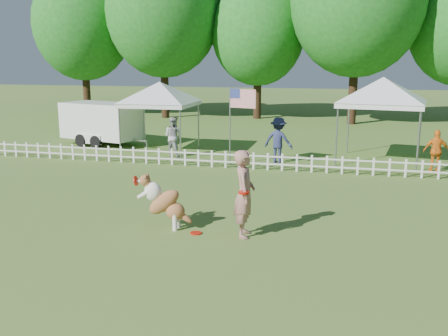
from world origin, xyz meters
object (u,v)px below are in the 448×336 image
object	(u,v)px
canopy_tent_left	(161,118)
spectator_a	(173,136)
flag_pole	(230,127)
cargo_trailer	(102,123)
spectator_b	(278,140)
frisbee_on_turf	(196,233)
dog	(165,202)
canopy_tent_right	(381,121)
handler	(244,194)
spectator_c	(436,151)

from	to	relation	value
canopy_tent_left	spectator_a	bearing A→B (deg)	-45.03
canopy_tent_left	flag_pole	xyz separation A→B (m)	(3.39, -1.92, -0.00)
cargo_trailer	spectator_b	bearing A→B (deg)	0.68
frisbee_on_turf	cargo_trailer	bearing A→B (deg)	126.50
dog	flag_pole	distance (m)	7.17
spectator_a	spectator_b	bearing A→B (deg)	-167.81
flag_pole	spectator_a	size ratio (longest dim) A/B	1.77
dog	cargo_trailer	world-z (taller)	cargo_trailer
dog	canopy_tent_right	distance (m)	10.47
canopy_tent_right	spectator_b	bearing A→B (deg)	-154.90
handler	cargo_trailer	world-z (taller)	cargo_trailer
canopy_tent_left	spectator_a	size ratio (longest dim) A/B	1.78
dog	spectator_c	world-z (taller)	spectator_c
handler	spectator_c	size ratio (longest dim) A/B	1.31
frisbee_on_turf	flag_pole	size ratio (longest dim) A/B	0.09
dog	spectator_a	xyz separation A→B (m)	(-2.79, 8.24, 0.18)
dog	spectator_c	bearing A→B (deg)	46.64
spectator_a	frisbee_on_turf	bearing A→B (deg)	128.07
canopy_tent_left	dog	bearing A→B (deg)	-69.26
canopy_tent_left	spectator_b	size ratio (longest dim) A/B	1.68
cargo_trailer	flag_pole	world-z (taller)	flag_pole
dog	canopy_tent_left	bearing A→B (deg)	109.49
canopy_tent_left	spectator_a	xyz separation A→B (m)	(0.83, -0.80, -0.61)
spectator_b	dog	bearing A→B (deg)	92.63
dog	spectator_c	xyz separation A→B (m)	(6.80, 7.81, 0.10)
handler	canopy_tent_left	bearing A→B (deg)	21.73
frisbee_on_turf	canopy_tent_right	distance (m)	10.35
frisbee_on_turf	cargo_trailer	world-z (taller)	cargo_trailer
handler	canopy_tent_left	distance (m)	10.60
spectator_b	spectator_c	bearing A→B (deg)	-169.93
dog	canopy_tent_right	world-z (taller)	canopy_tent_right
canopy_tent_right	flag_pole	distance (m)	5.62
handler	flag_pole	world-z (taller)	flag_pole
frisbee_on_turf	canopy_tent_right	bearing A→B (deg)	65.54
dog	spectator_a	bearing A→B (deg)	106.38
canopy_tent_right	cargo_trailer	world-z (taller)	canopy_tent_right
dog	canopy_tent_right	xyz separation A→B (m)	(5.01, 9.15, 0.92)
dog	spectator_b	size ratio (longest dim) A/B	0.73
frisbee_on_turf	spectator_c	distance (m)	10.02
spectator_b	handler	bearing A→B (deg)	105.48
flag_pole	spectator_c	world-z (taller)	flag_pole
frisbee_on_turf	canopy_tent_left	distance (m)	10.30
handler	spectator_a	xyz separation A→B (m)	(-4.61, 8.30, -0.15)
spectator_c	canopy_tent_left	bearing A→B (deg)	-10.47
frisbee_on_turf	canopy_tent_left	size ratio (longest dim) A/B	0.09
flag_pole	spectator_c	distance (m)	7.09
handler	frisbee_on_turf	distance (m)	1.40
canopy_tent_right	spectator_a	world-z (taller)	canopy_tent_right
handler	spectator_a	size ratio (longest dim) A/B	1.19
handler	dog	world-z (taller)	handler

